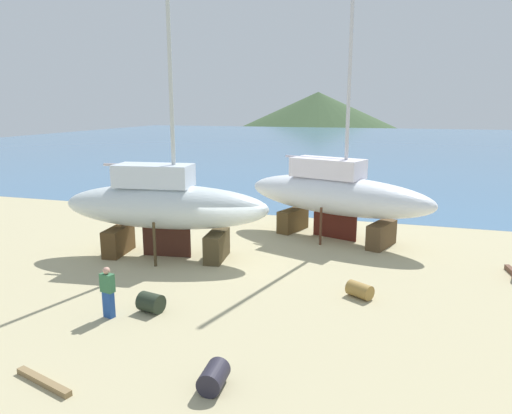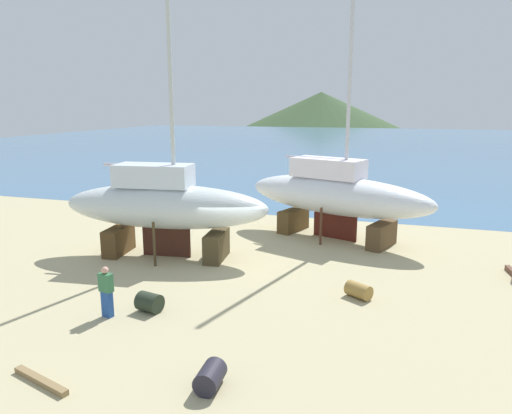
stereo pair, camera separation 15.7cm
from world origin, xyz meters
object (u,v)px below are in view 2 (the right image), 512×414
sailboat_large_starboard (164,205)px  worker (106,291)px  sailboat_mid_port (335,194)px  barrel_tipped_right (210,377)px  barrel_blue_faded (359,290)px  barrel_tar_black (149,302)px

sailboat_large_starboard → worker: bearing=-85.7°
worker → sailboat_mid_port: bearing=-13.6°
sailboat_mid_port → barrel_tipped_right: bearing=-74.1°
barrel_tipped_right → barrel_blue_faded: 7.07m
sailboat_large_starboard → barrel_tar_black: sailboat_large_starboard is taller
sailboat_large_starboard → barrel_tar_black: (2.23, -5.31, -1.98)m
sailboat_mid_port → barrel_tipped_right: (-0.91, -13.74, -1.96)m
sailboat_large_starboard → barrel_tipped_right: 10.58m
sailboat_mid_port → sailboat_large_starboard: bearing=-122.9°
sailboat_mid_port → barrel_blue_faded: sailboat_mid_port is taller
barrel_tipped_right → worker: bearing=150.4°
barrel_blue_faded → barrel_tipped_right: bearing=-113.4°
barrel_tar_black → barrel_tipped_right: barrel_tar_black is taller
worker → barrel_tar_black: (1.06, 0.73, -0.54)m
barrel_tar_black → barrel_blue_faded: bearing=26.4°
worker → barrel_blue_faded: bearing=-49.7°
worker → barrel_blue_faded: worker is taller
worker → barrel_tar_black: size_ratio=2.18×
sailboat_large_starboard → barrel_tipped_right: size_ratio=15.67×
worker → barrel_tar_black: 1.40m
barrel_blue_faded → barrel_tar_black: bearing=-153.6°
sailboat_large_starboard → worker: size_ratio=8.07×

